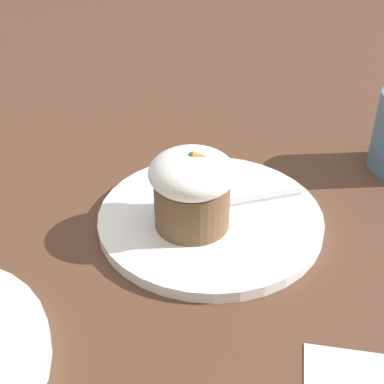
# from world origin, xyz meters

# --- Properties ---
(ground_plane) EXTENTS (4.00, 4.00, 0.00)m
(ground_plane) POSITION_xyz_m (0.00, 0.00, 0.00)
(ground_plane) COLOR #513323
(dessert_plate) EXTENTS (0.25, 0.25, 0.01)m
(dessert_plate) POSITION_xyz_m (0.00, 0.00, 0.01)
(dessert_plate) COLOR white
(dessert_plate) RESTS_ON ground_plane
(carrot_cake) EXTENTS (0.09, 0.09, 0.09)m
(carrot_cake) POSITION_xyz_m (-0.02, -0.02, 0.06)
(carrot_cake) COLOR brown
(carrot_cake) RESTS_ON dessert_plate
(spoon) EXTENTS (0.12, 0.07, 0.01)m
(spoon) POSITION_xyz_m (0.02, 0.02, 0.02)
(spoon) COLOR #B7B7BC
(spoon) RESTS_ON dessert_plate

